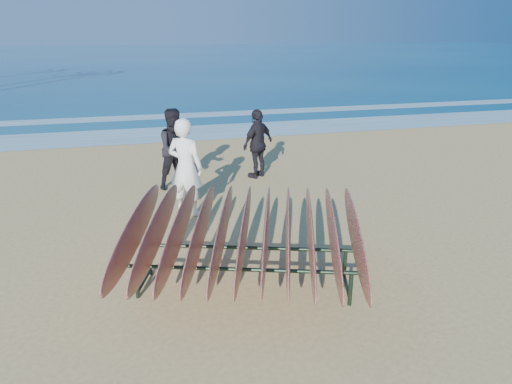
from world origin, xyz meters
TOP-DOWN VIEW (x-y plane):
  - ground at (0.00, 0.00)m, footprint 120.00×120.00m
  - ocean at (0.00, 55.00)m, footprint 160.00×160.00m
  - foam_near at (0.00, 10.00)m, footprint 160.00×160.00m
  - foam_far at (0.00, 13.50)m, footprint 160.00×160.00m
  - surfboard_rack at (-0.54, -0.64)m, footprint 3.87×3.63m
  - person_white at (-1.03, 2.42)m, footprint 0.86×0.79m
  - person_dark_a at (-1.07, 4.09)m, footprint 1.10×0.97m
  - person_dark_b at (0.97, 4.45)m, footprint 1.07×0.92m

SIDE VIEW (x-z plane):
  - ground at x=0.00m, z-range 0.00..0.00m
  - ocean at x=0.00m, z-range 0.01..0.01m
  - foam_far at x=0.00m, z-range 0.01..0.01m
  - foam_near at x=0.00m, z-range 0.01..0.01m
  - surfboard_rack at x=-0.54m, z-range 0.19..1.53m
  - person_dark_b at x=0.97m, z-range 0.00..1.73m
  - person_dark_a at x=-1.07m, z-range 0.00..1.88m
  - person_white at x=-1.03m, z-range 0.00..1.98m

